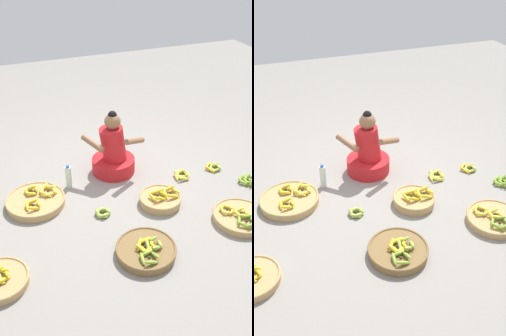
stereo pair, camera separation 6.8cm
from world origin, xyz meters
The scene contains 11 objects.
ground_plane centered at (0.00, 0.00, 0.00)m, with size 10.00×10.00×0.00m, color gray.
vendor_woman_front centered at (0.03, 0.30, 0.26)m, with size 0.73×0.53×0.80m.
banana_basket_mid_right centered at (0.29, -0.49, 0.06)m, with size 0.46×0.46×0.17m.
banana_basket_mid_left centered at (0.93, -1.05, 0.05)m, with size 0.57×0.57×0.14m.
banana_basket_back_left centered at (-0.98, -0.02, 0.05)m, with size 0.64×0.64×0.16m.
banana_basket_near_bicycle centered at (-0.16, -1.14, 0.05)m, with size 0.57×0.57×0.15m.
loose_bananas_front_right centered at (-0.36, -0.45, 0.03)m, with size 0.18×0.19×0.09m.
loose_bananas_front_left centered at (0.75, -0.11, 0.03)m, with size 0.20×0.22×0.09m.
loose_bananas_front_center centered at (1.20, -0.11, 0.03)m, with size 0.22×0.22×0.07m.
loose_bananas_back_center centered at (1.43, -0.51, 0.03)m, with size 0.28×0.24×0.10m.
water_bottle centered at (-0.56, 0.17, 0.14)m, with size 0.07×0.07×0.29m.
Camera 2 is at (-1.21, -3.51, 2.63)m, focal length 41.51 mm.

